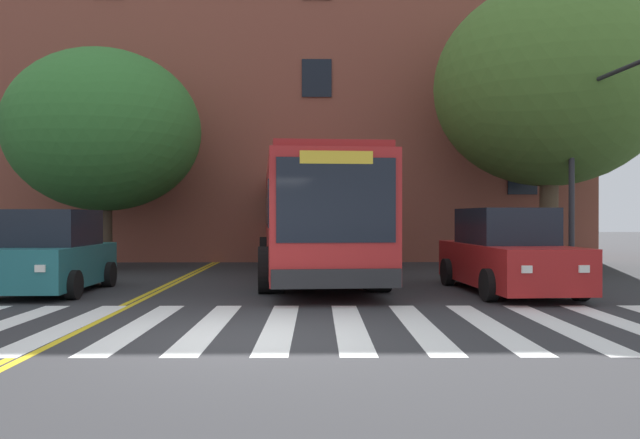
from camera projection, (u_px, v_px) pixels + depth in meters
ground_plane at (245, 339)px, 8.57m from camera, size 120.00×120.00×0.00m
crosswalk at (315, 326)px, 9.59m from camera, size 12.39×4.48×0.01m
lane_line_yellow_inner at (216, 261)px, 23.54m from camera, size 0.12×36.00×0.01m
lane_line_yellow_outer at (220, 261)px, 23.54m from camera, size 0.12×36.00×0.01m
city_bus at (311, 216)px, 17.55m from camera, size 3.49×12.35×3.16m
car_teal_near_lane at (53, 255)px, 13.81m from camera, size 2.00×3.76×1.84m
car_red_far_lane at (506, 254)px, 13.92m from camera, size 2.28×4.89×1.88m
car_grey_behind_bus at (285, 237)px, 26.13m from camera, size 2.09×4.20×1.80m
traffic_light_near_corner at (601, 132)px, 15.85m from camera, size 0.52×3.89×5.82m
street_tree_curbside_large at (549, 86)px, 19.50m from camera, size 9.81×9.92×8.96m
street_tree_curbside_small at (104, 131)px, 19.88m from camera, size 8.46×8.45×7.01m
building_facade at (227, 107)px, 26.97m from camera, size 28.73×8.09×12.87m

